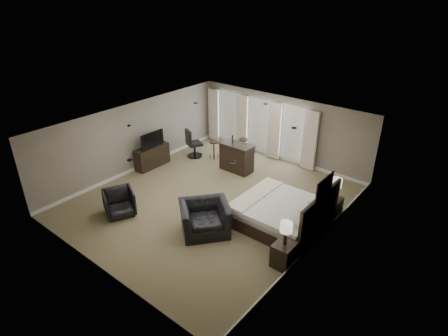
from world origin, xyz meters
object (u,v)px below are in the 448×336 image
Objects in this scene: bed at (284,204)px; armchair_far at (119,202)px; bar_stool_left at (214,150)px; dresser at (152,156)px; bar_counter at (237,157)px; armchair_near at (205,214)px; lamp_near at (286,234)px; desk_chair at (194,143)px; tv at (151,145)px; lamp_far at (335,189)px; nightstand_far at (333,207)px; nightstand_near at (284,254)px; bar_stool_right at (243,147)px.

bed is 5.01m from armchair_far.
dresser is at bearing -124.40° from bar_stool_left.
armchair_near is at bearing -65.72° from bar_counter.
desk_chair is (-6.26, 3.41, -0.37)m from lamp_near.
tv is at bearing 94.30° from desk_chair.
armchair_near reaches higher than dresser.
lamp_far reaches higher than bar_stool_left.
nightstand_near is at bearing -90.00° from nightstand_far.
tv is at bearing 177.63° from bed.
bed is 1.97× the size of desk_chair.
lamp_far reaches higher than tv.
lamp_far reaches higher than nightstand_far.
lamp_near reaches higher than armchair_far.
bar_stool_right is at bearing 52.20° from bar_stool_left.
lamp_far is at bearing 58.46° from bed.
lamp_far is 3.99m from armchair_near.
lamp_near is 0.83× the size of bar_stool_left.
armchair_far is 4.72m from desk_chair.
bar_counter is (-4.16, 3.48, 0.23)m from nightstand_near.
bar_counter is at bearing 63.42° from armchair_near.
bar_stool_right is (-4.76, 1.82, -0.57)m from lamp_far.
armchair_near is 1.15× the size of desk_chair.
armchair_far is at bearing -93.71° from bar_stool_right.
nightstand_far is (0.00, 2.90, -0.03)m from nightstand_near.
armchair_near is at bearing -175.79° from nightstand_near.
desk_chair is at bearing 85.45° from armchair_near.
bed is 2.64× the size of armchair_far.
armchair_near is at bearing -129.09° from lamp_far.
dresser reaches higher than nightstand_near.
desk_chair reaches higher than armchair_far.
armchair_far is (-5.14, -1.18, -0.52)m from lamp_near.
lamp_far is at bearing -80.16° from tv.
lamp_near is (0.00, 0.00, 0.64)m from nightstand_near.
bed is 3.71× the size of lamp_near.
armchair_near is 1.53× the size of armchair_far.
bar_counter is at bearing -64.17° from bar_stool_right.
bar_stool_left is at bearing 76.56° from armchair_near.
bed is at bearing -32.37° from armchair_far.
bar_stool_left is at bearing 168.81° from bar_counter.
bar_counter is (2.76, 1.78, -0.35)m from tv.
armchair_far is (-5.14, -4.08, 0.15)m from nightstand_far.
nightstand_near is at bearing -51.18° from armchair_far.
desk_chair is at bearing -138.72° from bar_stool_right.
bar_counter reaches higher than nightstand_near.
nightstand_near is 5.28m from armchair_far.
bar_stool_right is (-4.76, 1.82, 0.07)m from nightstand_far.
bar_stool_left is at bearing 171.24° from lamp_far.
dresser is 3.29m from bar_counter.
lamp_near is at bearing -58.46° from bed.
nightstand_near is 0.51× the size of bar_counter.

